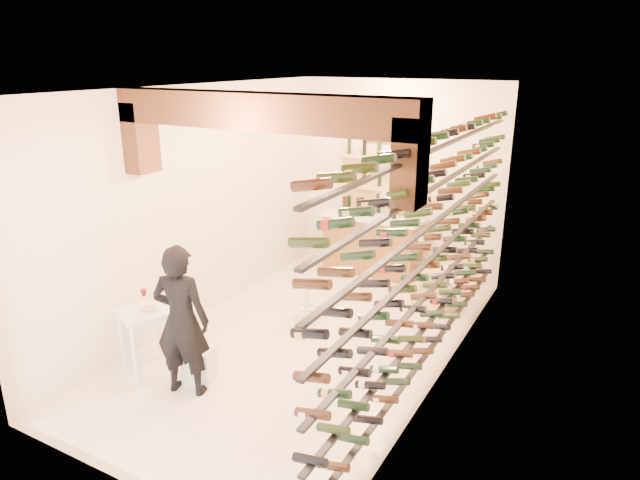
# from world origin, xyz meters

# --- Properties ---
(ground) EXTENTS (6.00, 6.00, 0.00)m
(ground) POSITION_xyz_m (0.00, 0.00, 0.00)
(ground) COLOR white
(ground) RESTS_ON ground
(room_shell) EXTENTS (3.52, 6.02, 3.21)m
(room_shell) POSITION_xyz_m (0.00, -0.26, 2.25)
(room_shell) COLOR white
(room_shell) RESTS_ON ground
(wine_rack) EXTENTS (0.32, 5.70, 2.56)m
(wine_rack) POSITION_xyz_m (1.53, 0.00, 1.55)
(wine_rack) COLOR black
(wine_rack) RESTS_ON ground
(back_counter) EXTENTS (1.70, 0.62, 1.29)m
(back_counter) POSITION_xyz_m (-0.30, 2.65, 0.53)
(back_counter) COLOR brown
(back_counter) RESTS_ON ground
(back_shelving) EXTENTS (1.40, 0.31, 2.73)m
(back_shelving) POSITION_xyz_m (-0.30, 2.89, 1.17)
(back_shelving) COLOR tan
(back_shelving) RESTS_ON ground
(tasting_table) EXTENTS (0.72, 0.72, 0.95)m
(tasting_table) POSITION_xyz_m (-1.26, -1.55, 0.64)
(tasting_table) COLOR white
(tasting_table) RESTS_ON ground
(white_stool) EXTENTS (0.40, 0.40, 0.39)m
(white_stool) POSITION_xyz_m (-0.62, -1.41, 0.20)
(white_stool) COLOR white
(white_stool) RESTS_ON ground
(person) EXTENTS (0.71, 0.56, 1.71)m
(person) POSITION_xyz_m (-0.61, -1.64, 0.85)
(person) COLOR black
(person) RESTS_ON ground
(chrome_barstool) EXTENTS (0.36, 0.36, 0.70)m
(chrome_barstool) POSITION_xyz_m (-0.31, 0.48, 0.40)
(chrome_barstool) COLOR silver
(chrome_barstool) RESTS_ON ground
(crate_lower) EXTENTS (0.67, 0.57, 0.34)m
(crate_lower) POSITION_xyz_m (1.09, 1.77, 0.17)
(crate_lower) COLOR #D8B676
(crate_lower) RESTS_ON ground
(crate_upper) EXTENTS (0.55, 0.48, 0.27)m
(crate_upper) POSITION_xyz_m (1.09, 1.77, 0.48)
(crate_upper) COLOR #D8B676
(crate_upper) RESTS_ON crate_lower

